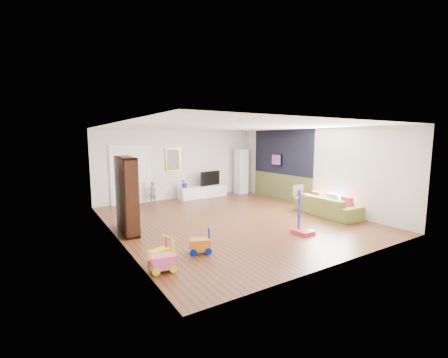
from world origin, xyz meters
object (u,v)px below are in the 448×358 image
media_console (203,192)px  basketball_hoop (303,210)px  bookshelf (127,195)px  sofa (327,206)px

media_console → basketball_hoop: size_ratio=1.67×
media_console → bookshelf: bearing=-142.6°
media_console → bookshelf: (-3.78, -3.06, 0.72)m
bookshelf → basketball_hoop: bookshelf is taller
media_console → bookshelf: size_ratio=1.05×
media_console → basketball_hoop: (-0.11, -5.50, 0.37)m
sofa → media_console: bearing=24.3°
sofa → basketball_hoop: basketball_hoop is taller
media_console → basketball_hoop: 5.51m
media_console → bookshelf: bookshelf is taller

